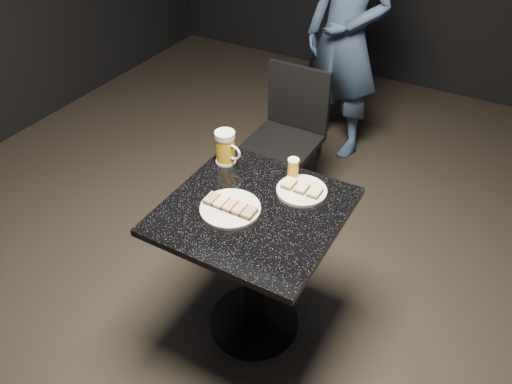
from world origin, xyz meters
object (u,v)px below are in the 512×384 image
(chair, at_px, (288,131))
(table, at_px, (254,250))
(plate_large, at_px, (230,209))
(plate_small, at_px, (302,191))
(beer_mug, at_px, (226,148))
(beer_tumbler, at_px, (293,169))
(patron, at_px, (346,37))

(chair, bearing_deg, table, -71.84)
(plate_large, xyz_separation_m, plate_small, (0.20, 0.25, 0.00))
(table, height_order, beer_mug, beer_mug)
(beer_mug, bearing_deg, beer_tumbler, 7.53)
(patron, height_order, chair, patron)
(plate_small, xyz_separation_m, patron, (-0.41, 1.52, 0.07))
(plate_large, bearing_deg, chair, 103.30)
(plate_small, height_order, table, plate_small)
(table, bearing_deg, plate_small, 57.09)
(patron, bearing_deg, table, -63.51)
(beer_mug, relative_size, chair, 0.18)
(plate_small, bearing_deg, beer_mug, 175.69)
(patron, bearing_deg, plate_large, -66.22)
(beer_mug, bearing_deg, chair, 93.78)
(plate_small, relative_size, beer_tumbler, 2.19)
(plate_small, height_order, patron, patron)
(beer_mug, bearing_deg, table, -39.36)
(plate_small, distance_m, beer_tumbler, 0.11)
(plate_large, xyz_separation_m, beer_mug, (-0.19, 0.28, 0.07))
(beer_tumbler, bearing_deg, beer_mug, -172.47)
(plate_large, height_order, table, plate_large)
(plate_small, bearing_deg, patron, 105.06)
(plate_small, distance_m, chair, 0.94)
(patron, xyz_separation_m, beer_tumbler, (0.33, -1.45, -0.03))
(plate_small, height_order, beer_tumbler, beer_tumbler)
(beer_mug, bearing_deg, patron, 90.61)
(table, height_order, beer_tumbler, beer_tumbler)
(plate_large, height_order, beer_tumbler, beer_tumbler)
(beer_tumbler, bearing_deg, plate_large, -111.01)
(plate_small, relative_size, beer_mug, 1.36)
(plate_small, height_order, chair, chair)
(plate_large, bearing_deg, beer_mug, 124.93)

